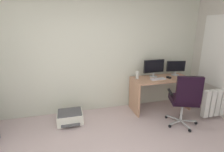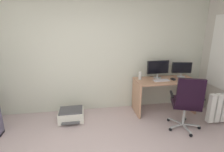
{
  "view_description": "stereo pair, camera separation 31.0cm",
  "coord_description": "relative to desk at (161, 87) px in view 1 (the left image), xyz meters",
  "views": [
    {
      "loc": [
        -0.39,
        -1.43,
        1.87
      ],
      "look_at": [
        0.41,
        1.55,
        0.98
      ],
      "focal_mm": 27.32,
      "sensor_mm": 36.0,
      "label": 1
    },
    {
      "loc": [
        -0.09,
        -1.5,
        1.87
      ],
      "look_at": [
        0.41,
        1.55,
        0.98
      ],
      "focal_mm": 27.32,
      "sensor_mm": 36.0,
      "label": 2
    }
  ],
  "objects": [
    {
      "name": "monitor_main",
      "position": [
        -0.13,
        0.14,
        0.45
      ],
      "size": [
        0.51,
        0.18,
        0.4
      ],
      "color": "#B2B5B7",
      "rests_on": "desk"
    },
    {
      "name": "monitor_secondary",
      "position": [
        0.45,
        0.14,
        0.41
      ],
      "size": [
        0.44,
        0.18,
        0.34
      ],
      "color": "#B2B5B7",
      "rests_on": "desk"
    },
    {
      "name": "computer_mouse",
      "position": [
        0.15,
        -0.06,
        0.23
      ],
      "size": [
        0.08,
        0.11,
        0.03
      ],
      "primitive_type": "cube",
      "rotation": [
        0.0,
        0.0,
        0.23
      ],
      "color": "black",
      "rests_on": "desk"
    },
    {
      "name": "office_chair",
      "position": [
        0.04,
        -0.8,
        0.06
      ],
      "size": [
        0.63,
        0.64,
        1.06
      ],
      "color": "#B7BABC",
      "rests_on": "ground"
    },
    {
      "name": "printer",
      "position": [
        -2.06,
        -0.07,
        -0.43
      ],
      "size": [
        0.51,
        0.49,
        0.23
      ],
      "color": "silver",
      "rests_on": "ground"
    },
    {
      "name": "radiator",
      "position": [
        0.99,
        -0.7,
        -0.2
      ],
      "size": [
        0.78,
        0.1,
        0.58
      ],
      "color": "white",
      "rests_on": "ground"
    },
    {
      "name": "desktop_speaker",
      "position": [
        -0.55,
        0.09,
        0.3
      ],
      "size": [
        0.07,
        0.07,
        0.17
      ],
      "primitive_type": "cylinder",
      "color": "silver",
      "rests_on": "desk"
    },
    {
      "name": "keyboard",
      "position": [
        -0.13,
        -0.08,
        0.22
      ],
      "size": [
        0.35,
        0.14,
        0.02
      ],
      "primitive_type": "cube",
      "rotation": [
        0.0,
        0.0,
        0.04
      ],
      "color": "silver",
      "rests_on": "desk"
    },
    {
      "name": "desk",
      "position": [
        0.0,
        0.0,
        0.0
      ],
      "size": [
        1.32,
        0.6,
        0.76
      ],
      "color": "tan",
      "rests_on": "ground"
    },
    {
      "name": "wall_back",
      "position": [
        -1.65,
        0.41,
        0.85
      ],
      "size": [
        5.47,
        0.1,
        2.79
      ],
      "primitive_type": "cube",
      "color": "beige",
      "rests_on": "ground"
    }
  ]
}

